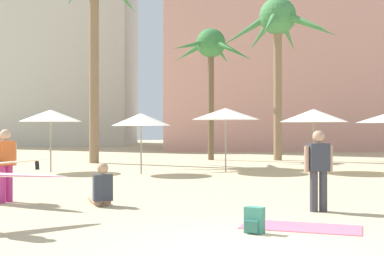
{
  "coord_description": "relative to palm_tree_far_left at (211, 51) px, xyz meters",
  "views": [
    {
      "loc": [
        -0.78,
        -6.93,
        1.69
      ],
      "look_at": [
        -0.59,
        7.92,
        1.66
      ],
      "focal_mm": 48.35,
      "sensor_mm": 36.0,
      "label": 1
    }
  ],
  "objects": [
    {
      "name": "beach_towel",
      "position": [
        0.61,
        -17.91,
        -5.6
      ],
      "size": [
        2.15,
        1.46,
        0.01
      ],
      "primitive_type": "cube",
      "rotation": [
        0.0,
        0.0,
        -0.33
      ],
      "color": "#EF6684",
      "rests_on": "ground"
    },
    {
      "name": "person_mid_right",
      "position": [
        1.34,
        -16.27,
        -4.72
      ],
      "size": [
        0.61,
        0.28,
        1.62
      ],
      "rotation": [
        0.0,
        0.0,
        4.88
      ],
      "color": "#3D3D42",
      "rests_on": "ground"
    },
    {
      "name": "palm_tree_left",
      "position": [
        3.41,
        -0.32,
        1.13
      ],
      "size": [
        5.94,
        5.52,
        8.28
      ],
      "color": "#896B4C",
      "rests_on": "ground"
    },
    {
      "name": "person_near_right",
      "position": [
        -3.15,
        -15.35,
        -5.29
      ],
      "size": [
        0.69,
        1.07,
        0.94
      ],
      "rotation": [
        0.0,
        0.0,
        1.91
      ],
      "color": "tan",
      "rests_on": "ground"
    },
    {
      "name": "ground",
      "position": [
        -0.54,
        -19.62,
        -5.6
      ],
      "size": [
        120.0,
        120.0,
        0.0
      ],
      "primitive_type": "plane",
      "color": "#C6B28C"
    },
    {
      "name": "palm_tree_far_left",
      "position": [
        0.0,
        0.0,
        0.0
      ],
      "size": [
        4.17,
        4.04,
        6.77
      ],
      "color": "brown",
      "rests_on": "ground"
    },
    {
      "name": "cafe_umbrella_5",
      "position": [
        -2.91,
        -8.02,
        -3.64
      ],
      "size": [
        2.14,
        2.14,
        2.19
      ],
      "color": "gray",
      "rests_on": "ground"
    },
    {
      "name": "hotel_tower_gray",
      "position": [
        -15.16,
        23.47,
        8.2
      ],
      "size": [
        17.33,
        11.92,
        27.61
      ],
      "primitive_type": "cube",
      "color": "beige",
      "rests_on": "ground"
    },
    {
      "name": "cafe_umbrella_2",
      "position": [
        0.2,
        -7.05,
        -3.42
      ],
      "size": [
        2.58,
        2.58,
        2.41
      ],
      "color": "gray",
      "rests_on": "ground"
    },
    {
      "name": "cafe_umbrella_0",
      "position": [
        -6.36,
        -7.21,
        -3.49
      ],
      "size": [
        2.32,
        2.32,
        2.34
      ],
      "color": "gray",
      "rests_on": "ground"
    },
    {
      "name": "backpack",
      "position": [
        -0.23,
        -18.37,
        -5.4
      ],
      "size": [
        0.35,
        0.33,
        0.42
      ],
      "rotation": [
        0.0,
        0.0,
        4.22
      ],
      "color": "teal",
      "rests_on": "ground"
    },
    {
      "name": "cafe_umbrella_6",
      "position": [
        3.49,
        -7.24,
        -3.48
      ],
      "size": [
        2.56,
        2.56,
        2.37
      ],
      "color": "gray",
      "rests_on": "ground"
    },
    {
      "name": "person_mid_left",
      "position": [
        -5.36,
        -15.04,
        -4.7
      ],
      "size": [
        2.52,
        1.61,
        1.64
      ],
      "rotation": [
        0.0,
        0.0,
        2.59
      ],
      "color": "#B7337F",
      "rests_on": "ground"
    },
    {
      "name": "hotel_pink",
      "position": [
        8.54,
        13.6,
        2.61
      ],
      "size": [
        22.73,
        10.55,
        16.42
      ],
      "primitive_type": "cube",
      "color": "#DB9989",
      "rests_on": "ground"
    }
  ]
}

